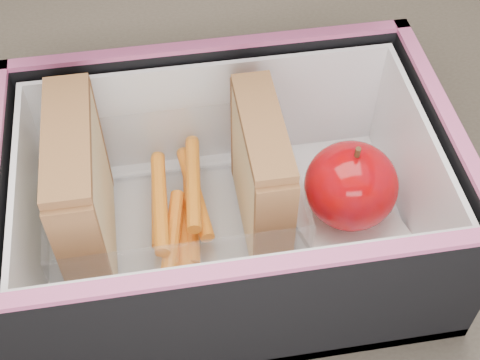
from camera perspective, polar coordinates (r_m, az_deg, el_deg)
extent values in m
cube|color=brown|center=(0.53, 6.94, -5.63)|extent=(1.20, 0.80, 0.03)
cube|color=beige|center=(0.46, -14.33, -1.43)|extent=(0.01, 0.10, 0.11)
cube|color=#B95063|center=(0.47, -13.15, -1.63)|extent=(0.01, 0.10, 0.10)
cube|color=beige|center=(0.46, -12.15, -1.16)|extent=(0.01, 0.10, 0.11)
cube|color=brown|center=(0.42, -14.63, 3.60)|extent=(0.03, 0.11, 0.01)
cube|color=beige|center=(0.47, 0.81, 0.03)|extent=(0.01, 0.09, 0.10)
cube|color=#B95063|center=(0.47, 1.78, -0.15)|extent=(0.01, 0.09, 0.09)
cube|color=beige|center=(0.47, 2.76, 0.28)|extent=(0.01, 0.09, 0.10)
cube|color=brown|center=(0.43, 1.96, 4.67)|extent=(0.03, 0.10, 0.01)
cylinder|color=orange|center=(0.49, -5.60, -5.83)|extent=(0.03, 0.09, 0.01)
cylinder|color=orange|center=(0.50, -6.96, -1.59)|extent=(0.02, 0.09, 0.01)
cylinder|color=orange|center=(0.48, -6.85, -1.99)|extent=(0.01, 0.09, 0.01)
cylinder|color=orange|center=(0.48, -4.72, -6.22)|extent=(0.01, 0.09, 0.01)
cylinder|color=orange|center=(0.48, -5.85, -5.23)|extent=(0.03, 0.09, 0.01)
cylinder|color=orange|center=(0.49, -4.02, -0.23)|extent=(0.02, 0.09, 0.01)
cylinder|color=orange|center=(0.50, -4.19, -3.07)|extent=(0.02, 0.09, 0.01)
cylinder|color=orange|center=(0.50, -3.89, -1.09)|extent=(0.02, 0.09, 0.01)
cube|color=white|center=(0.51, 8.67, -3.07)|extent=(0.09, 0.09, 0.01)
ellipsoid|color=maroon|center=(0.49, 9.45, -0.48)|extent=(0.09, 0.09, 0.06)
cylinder|color=#4B321A|center=(0.46, 10.00, 2.30)|extent=(0.01, 0.01, 0.01)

